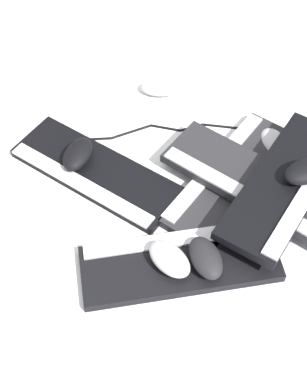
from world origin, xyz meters
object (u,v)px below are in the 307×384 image
object	(u,v)px
mouse_0	(170,259)
mouse_5	(306,171)
mouse_4	(160,87)
keyboard_4	(286,184)
mouse_3	(275,144)
keyboard_2	(233,178)
mouse_2	(206,258)
mouse_1	(77,155)
keyboard_3	(251,181)
keyboard_0	(94,173)
keyboard_1	(180,263)

from	to	relation	value
mouse_0	mouse_5	size ratio (longest dim) A/B	1.00
mouse_0	mouse_4	bearing A→B (deg)	139.53
keyboard_4	mouse_3	bearing A→B (deg)	-61.44
keyboard_2	mouse_2	distance (m)	0.27
mouse_1	keyboard_3	bearing A→B (deg)	-82.05
mouse_1	mouse_3	bearing A→B (deg)	-64.30
keyboard_4	mouse_2	bearing A→B (deg)	74.18
keyboard_0	keyboard_4	bearing A→B (deg)	-158.89
keyboard_1	keyboard_0	bearing A→B (deg)	-19.79
mouse_2	mouse_4	size ratio (longest dim) A/B	1.00
keyboard_4	mouse_2	distance (m)	0.27
mouse_0	mouse_1	distance (m)	0.37
keyboard_4	mouse_0	bearing A→B (deg)	65.32
mouse_0	keyboard_0	bearing A→B (deg)	172.42
keyboard_0	mouse_0	size ratio (longest dim) A/B	4.06
keyboard_2	mouse_0	world-z (taller)	mouse_0
keyboard_3	mouse_4	world-z (taller)	keyboard_3
keyboard_2	mouse_1	distance (m)	0.39
keyboard_1	keyboard_2	distance (m)	0.28
mouse_1	mouse_2	distance (m)	0.42
mouse_2	keyboard_3	bearing A→B (deg)	-48.75
keyboard_3	keyboard_0	bearing A→B (deg)	23.88
mouse_2	mouse_5	distance (m)	0.31
keyboard_4	mouse_5	bearing A→B (deg)	-136.18
keyboard_1	keyboard_4	xyz separation A→B (m)	(-0.12, -0.28, 0.06)
keyboard_1	mouse_0	size ratio (longest dim) A/B	3.92
keyboard_1	mouse_1	size ratio (longest dim) A/B	3.92
keyboard_1	keyboard_3	distance (m)	0.27
keyboard_0	mouse_5	xyz separation A→B (m)	(-0.46, -0.20, 0.10)
keyboard_3	mouse_4	xyz separation A→B (m)	(0.37, -0.20, -0.02)
keyboard_0	mouse_2	distance (m)	0.38
keyboard_2	mouse_4	world-z (taller)	mouse_4
mouse_0	mouse_4	world-z (taller)	mouse_0
keyboard_0	mouse_4	xyz separation A→B (m)	(0.02, -0.35, 0.01)
keyboard_0	mouse_1	bearing A→B (deg)	-5.28
mouse_4	mouse_5	world-z (taller)	mouse_5
mouse_4	mouse_1	bearing A→B (deg)	-124.60
mouse_1	keyboard_0	bearing A→B (deg)	-107.92
mouse_1	mouse_3	xyz separation A→B (m)	(-0.40, -0.32, -0.03)
keyboard_0	mouse_0	bearing A→B (deg)	155.65
keyboard_2	mouse_5	bearing A→B (deg)	-169.73
keyboard_1	mouse_0	world-z (taller)	mouse_0
keyboard_2	mouse_0	distance (m)	0.30
mouse_1	mouse_4	xyz separation A→B (m)	(-0.03, -0.35, -0.03)
keyboard_1	mouse_1	bearing A→B (deg)	-17.86
mouse_3	mouse_5	size ratio (longest dim) A/B	1.00
mouse_1	mouse_5	size ratio (longest dim) A/B	1.00
keyboard_1	mouse_0	bearing A→B (deg)	56.93
keyboard_2	mouse_1	size ratio (longest dim) A/B	4.11
keyboard_3	mouse_2	xyz separation A→B (m)	(-0.01, 0.25, 0.01)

